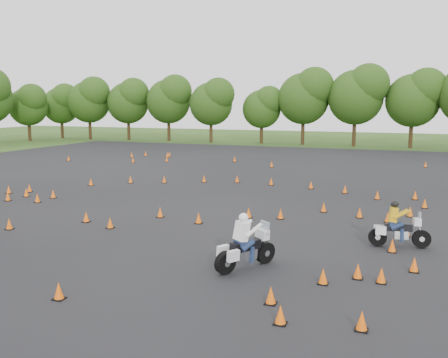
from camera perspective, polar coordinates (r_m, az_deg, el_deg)
ground at (r=22.80m, az=-3.55°, el=-4.42°), size 140.00×140.00×0.00m
asphalt_pad at (r=28.26m, az=1.43°, el=-1.82°), size 62.00×62.00×0.00m
treeline at (r=55.77m, az=14.96°, el=7.96°), size 86.74×32.37×11.19m
traffic_cones at (r=27.61m, az=0.58°, el=-1.59°), size 36.75×33.00×0.45m
rider_yellow at (r=19.06m, az=19.50°, el=-4.94°), size 2.26×1.08×1.68m
rider_white at (r=15.74m, az=2.46°, el=-7.00°), size 1.83×2.42×1.83m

